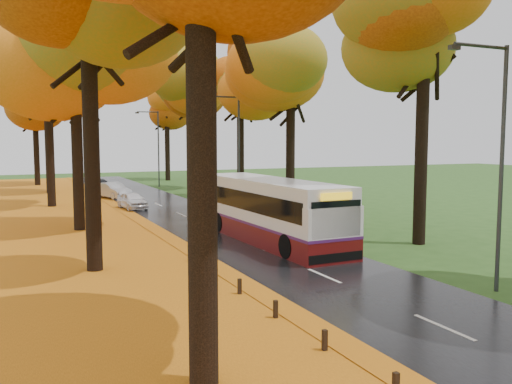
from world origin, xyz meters
TOP-DOWN VIEW (x-y plane):
  - road at (0.00, 25.00)m, footprint 6.50×90.00m
  - centre_line at (0.00, 25.00)m, footprint 0.12×90.00m
  - leaf_verge at (-9.00, 25.00)m, footprint 12.00×90.00m
  - leaf_drift at (-3.05, 25.00)m, footprint 0.90×90.00m
  - trees_left at (-7.18, 27.06)m, footprint 9.20×74.00m
  - trees_right at (7.19, 26.91)m, footprint 9.30×74.20m
  - bollard_row at (-3.70, 4.70)m, footprint 0.11×23.51m
  - streetlamp_near at (3.95, 8.00)m, footprint 2.45×0.18m
  - streetlamp_mid at (3.95, 30.00)m, footprint 2.45×0.18m
  - streetlamp_far at (3.95, 52.00)m, footprint 2.45×0.18m
  - bus at (1.21, 19.02)m, footprint 2.93×11.63m
  - car_white at (-2.35, 34.27)m, footprint 1.81×3.70m
  - car_silver at (-2.35, 41.93)m, footprint 2.65×4.32m
  - car_dark at (-2.35, 48.51)m, footprint 1.91×4.03m

SIDE VIEW (x-z plane):
  - leaf_verge at x=-9.00m, z-range 0.00..0.02m
  - road at x=0.00m, z-range 0.00..0.04m
  - leaf_drift at x=-3.05m, z-range 0.04..0.05m
  - centre_line at x=0.00m, z-range 0.04..0.05m
  - bollard_row at x=-3.70m, z-range 0.00..0.52m
  - car_dark at x=-2.35m, z-range 0.04..1.17m
  - car_white at x=-2.35m, z-range 0.04..1.26m
  - car_silver at x=-2.35m, z-range 0.04..1.38m
  - bus at x=1.21m, z-range 0.11..3.16m
  - streetlamp_near at x=3.95m, z-range 0.71..8.71m
  - streetlamp_mid at x=3.95m, z-range 0.71..8.71m
  - streetlamp_far at x=3.95m, z-range 0.71..8.71m
  - trees_left at x=-7.18m, z-range 2.59..16.48m
  - trees_right at x=7.19m, z-range 2.71..16.67m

